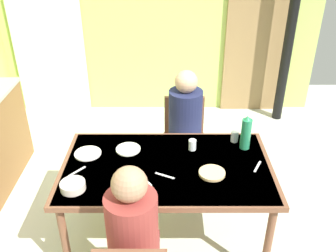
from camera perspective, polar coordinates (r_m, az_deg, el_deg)
ground_plane at (r=3.30m, az=-2.94°, el=-16.21°), size 6.35×6.35×0.00m
wall_back at (r=4.84m, az=-1.91°, el=17.98°), size 4.18×0.10×2.77m
door_wooden at (r=4.98m, az=13.64°, el=12.94°), size 0.80×0.05×2.00m
stove_pipe_column at (r=4.72m, az=18.80°, el=16.20°), size 0.12×0.12×2.77m
curtain_panel at (r=5.03m, az=-17.96°, el=14.45°), size 0.90×0.03×2.33m
dining_table at (r=2.82m, az=-0.01°, el=-7.11°), size 1.56×0.93×0.74m
chair_far_diner at (r=3.60m, az=2.66°, el=-1.61°), size 0.40×0.40×0.87m
person_near_diner at (r=2.25m, az=-5.26°, el=-15.34°), size 0.30×0.37×0.77m
person_far_diner at (r=3.35m, az=2.86°, el=1.33°), size 0.30×0.37×0.77m
water_bottle_green_near at (r=2.98m, az=11.97°, el=-1.07°), size 0.08×0.08×0.29m
serving_bowl_center at (r=2.63m, az=-14.12°, el=-8.81°), size 0.17×0.17×0.05m
dinner_plate_near_left at (r=2.97m, az=-5.90°, el=-3.52°), size 0.19×0.19×0.01m
dinner_plate_near_right at (r=2.97m, az=-11.94°, el=-4.08°), size 0.21×0.21×0.01m
dinner_plate_far_center at (r=2.57m, az=-4.43°, el=-9.55°), size 0.20×0.20×0.01m
drinking_glass_by_near_diner at (r=2.94m, az=3.92°, el=-2.89°), size 0.06×0.06×0.09m
drinking_glass_by_far_diner at (r=3.09m, az=10.30°, el=-1.58°), size 0.06×0.06×0.09m
bread_plate_sliced at (r=2.71m, az=6.89°, el=-7.14°), size 0.19×0.19×0.02m
cutlery_knife_near at (r=2.85m, az=13.65°, el=-6.05°), size 0.09×0.14×0.00m
cutlery_fork_near at (r=2.80m, az=-13.51°, el=-6.70°), size 0.11×0.12×0.00m
cutlery_knife_far at (r=2.68m, az=-0.32°, el=-7.58°), size 0.14×0.08×0.00m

